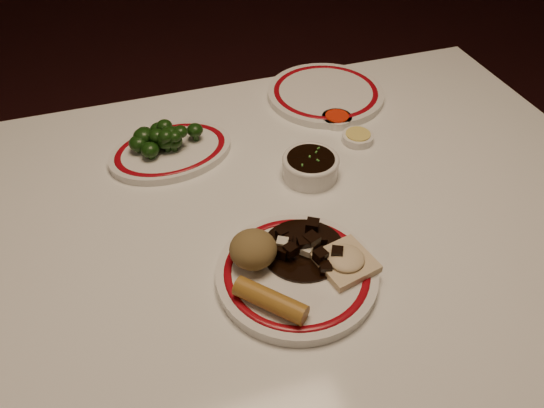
% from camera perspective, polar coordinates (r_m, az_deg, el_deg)
% --- Properties ---
extents(ground, '(7.00, 7.00, 0.00)m').
position_cam_1_polar(ground, '(1.55, 2.28, -21.04)').
color(ground, black).
rests_on(ground, ground).
extents(dining_table, '(1.20, 0.90, 0.75)m').
position_cam_1_polar(dining_table, '(1.00, 3.30, -4.01)').
color(dining_table, white).
rests_on(dining_table, ground).
extents(main_plate, '(0.32, 0.32, 0.02)m').
position_cam_1_polar(main_plate, '(0.81, 2.67, -7.50)').
color(main_plate, white).
rests_on(main_plate, dining_table).
extents(rice_mound, '(0.07, 0.07, 0.05)m').
position_cam_1_polar(rice_mound, '(0.80, -2.04, -4.89)').
color(rice_mound, olive).
rests_on(rice_mound, main_plate).
extents(spring_roll, '(0.10, 0.10, 0.03)m').
position_cam_1_polar(spring_roll, '(0.75, -0.18, -10.31)').
color(spring_roll, '#AC782A').
rests_on(spring_roll, main_plate).
extents(fried_wonton, '(0.09, 0.09, 0.02)m').
position_cam_1_polar(fried_wonton, '(0.81, 7.92, -6.07)').
color(fried_wonton, beige).
rests_on(fried_wonton, main_plate).
extents(stirfry_heap, '(0.13, 0.13, 0.03)m').
position_cam_1_polar(stirfry_heap, '(0.83, 3.46, -4.70)').
color(stirfry_heap, black).
rests_on(stirfry_heap, main_plate).
extents(broccoli_plate, '(0.27, 0.24, 0.02)m').
position_cam_1_polar(broccoli_plate, '(1.06, -10.82, 5.61)').
color(broccoli_plate, white).
rests_on(broccoli_plate, dining_table).
extents(broccoli_pile, '(0.15, 0.09, 0.05)m').
position_cam_1_polar(broccoli_pile, '(1.05, -11.69, 7.09)').
color(broccoli_pile, '#23471C').
rests_on(broccoli_pile, broccoli_plate).
extents(soy_bowl, '(0.10, 0.10, 0.04)m').
position_cam_1_polar(soy_bowl, '(0.99, 4.14, 3.96)').
color(soy_bowl, white).
rests_on(soy_bowl, dining_table).
extents(sweet_sour_dish, '(0.06, 0.06, 0.02)m').
position_cam_1_polar(sweet_sour_dish, '(1.14, 6.98, 9.03)').
color(sweet_sour_dish, white).
rests_on(sweet_sour_dish, dining_table).
extents(mustard_dish, '(0.06, 0.06, 0.02)m').
position_cam_1_polar(mustard_dish, '(1.09, 9.20, 7.09)').
color(mustard_dish, white).
rests_on(mustard_dish, dining_table).
extents(far_plate, '(0.26, 0.26, 0.02)m').
position_cam_1_polar(far_plate, '(1.23, 5.78, 11.76)').
color(far_plate, white).
rests_on(far_plate, dining_table).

